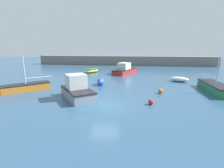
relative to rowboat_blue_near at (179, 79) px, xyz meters
The scene contains 11 objects.
ground_plane 14.45m from the rowboat_blue_near, 127.89° to the right, with size 120.00×120.00×0.20m, color #2D5170.
harbor_breakwater 22.55m from the rowboat_blue_near, 113.17° to the left, with size 45.80×2.54×2.33m, color slate.
rowboat_blue_near is the anchor object (origin of this frame).
dinghy_near_pier 11.25m from the rowboat_blue_near, 162.10° to the right, with size 1.03×1.90×0.89m.
motorboat_with_cabin 10.39m from the rowboat_blue_near, 141.44° to the left, with size 4.53×6.69×1.99m.
rowboat_with_red_cover 15.83m from the rowboat_blue_near, 155.20° to the left, with size 2.75×3.34×0.78m.
sailboat_twin_hulled 5.86m from the rowboat_blue_near, 63.34° to the right, with size 1.89×6.80×3.86m.
sailboat_short_mast 20.07m from the rowboat_blue_near, 158.08° to the right, with size 4.75×4.60×3.99m.
motorboat_grey_hull 15.22m from the rowboat_blue_near, 141.35° to the right, with size 4.50×5.00×2.32m.
mooring_buoy_red 11.68m from the rowboat_blue_near, 114.68° to the right, with size 0.47×0.47×0.47m, color red.
mooring_buoy_orange 7.59m from the rowboat_blue_near, 117.62° to the right, with size 0.51×0.51×0.51m, color orange.
Camera 1 is at (2.49, -14.06, 5.08)m, focal length 28.00 mm.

